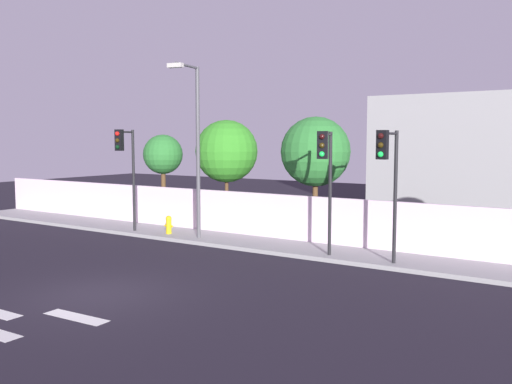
{
  "coord_description": "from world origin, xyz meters",
  "views": [
    {
      "loc": [
        11.62,
        -9.83,
        4.14
      ],
      "look_at": [
        0.84,
        6.5,
        2.32
      ],
      "focal_mm": 38.97,
      "sensor_mm": 36.0,
      "label": 1
    }
  ],
  "objects_px": {
    "traffic_light_left": "(388,167)",
    "street_lamp_curbside": "(195,138)",
    "roadside_tree_midright": "(316,152)",
    "roadside_tree_midleft": "(226,151)",
    "roadside_tree_leftmost": "(163,155)",
    "fire_hydrant": "(169,224)",
    "traffic_light_center": "(326,166)",
    "traffic_light_right": "(126,158)"
  },
  "relations": [
    {
      "from": "traffic_light_center",
      "to": "fire_hydrant",
      "type": "distance_m",
      "value": 8.36
    },
    {
      "from": "traffic_light_left",
      "to": "roadside_tree_leftmost",
      "type": "relative_size",
      "value": 0.97
    },
    {
      "from": "roadside_tree_leftmost",
      "to": "roadside_tree_midleft",
      "type": "distance_m",
      "value": 3.97
    },
    {
      "from": "fire_hydrant",
      "to": "roadside_tree_leftmost",
      "type": "distance_m",
      "value": 5.25
    },
    {
      "from": "fire_hydrant",
      "to": "traffic_light_center",
      "type": "bearing_deg",
      "value": -6.27
    },
    {
      "from": "roadside_tree_leftmost",
      "to": "roadside_tree_midleft",
      "type": "bearing_deg",
      "value": 0.0
    },
    {
      "from": "roadside_tree_leftmost",
      "to": "traffic_light_left",
      "type": "bearing_deg",
      "value": -16.45
    },
    {
      "from": "roadside_tree_midleft",
      "to": "street_lamp_curbside",
      "type": "bearing_deg",
      "value": -74.91
    },
    {
      "from": "street_lamp_curbside",
      "to": "roadside_tree_midright",
      "type": "distance_m",
      "value": 5.03
    },
    {
      "from": "fire_hydrant",
      "to": "roadside_tree_leftmost",
      "type": "bearing_deg",
      "value": 135.49
    },
    {
      "from": "traffic_light_right",
      "to": "roadside_tree_leftmost",
      "type": "height_order",
      "value": "traffic_light_right"
    },
    {
      "from": "traffic_light_left",
      "to": "traffic_light_right",
      "type": "bearing_deg",
      "value": 179.71
    },
    {
      "from": "traffic_light_right",
      "to": "street_lamp_curbside",
      "type": "xyz_separation_m",
      "value": [
        3.48,
        0.47,
        0.83
      ]
    },
    {
      "from": "traffic_light_left",
      "to": "roadside_tree_leftmost",
      "type": "bearing_deg",
      "value": 163.55
    },
    {
      "from": "traffic_light_left",
      "to": "street_lamp_curbside",
      "type": "bearing_deg",
      "value": 176.33
    },
    {
      "from": "street_lamp_curbside",
      "to": "traffic_light_right",
      "type": "bearing_deg",
      "value": -172.3
    },
    {
      "from": "roadside_tree_midleft",
      "to": "roadside_tree_midright",
      "type": "relative_size",
      "value": 0.99
    },
    {
      "from": "fire_hydrant",
      "to": "roadside_tree_midleft",
      "type": "relative_size",
      "value": 0.15
    },
    {
      "from": "traffic_light_left",
      "to": "roadside_tree_leftmost",
      "type": "height_order",
      "value": "traffic_light_left"
    },
    {
      "from": "roadside_tree_leftmost",
      "to": "roadside_tree_midleft",
      "type": "height_order",
      "value": "roadside_tree_midleft"
    },
    {
      "from": "traffic_light_center",
      "to": "street_lamp_curbside",
      "type": "xyz_separation_m",
      "value": [
        -6.15,
        0.62,
        0.93
      ]
    },
    {
      "from": "roadside_tree_leftmost",
      "to": "roadside_tree_midright",
      "type": "distance_m",
      "value": 8.57
    },
    {
      "from": "traffic_light_left",
      "to": "traffic_light_right",
      "type": "xyz_separation_m",
      "value": [
        -11.74,
        0.06,
        0.1
      ]
    },
    {
      "from": "fire_hydrant",
      "to": "traffic_light_left",
      "type": "bearing_deg",
      "value": -4.46
    },
    {
      "from": "traffic_light_left",
      "to": "fire_hydrant",
      "type": "distance_m",
      "value": 10.37
    },
    {
      "from": "roadside_tree_midleft",
      "to": "roadside_tree_leftmost",
      "type": "bearing_deg",
      "value": -180.0
    },
    {
      "from": "street_lamp_curbside",
      "to": "roadside_tree_leftmost",
      "type": "relative_size",
      "value": 1.56
    },
    {
      "from": "roadside_tree_midleft",
      "to": "traffic_light_center",
      "type": "bearing_deg",
      "value": -29.33
    },
    {
      "from": "traffic_light_left",
      "to": "fire_hydrant",
      "type": "relative_size",
      "value": 5.5
    },
    {
      "from": "traffic_light_center",
      "to": "roadside_tree_midright",
      "type": "distance_m",
      "value": 4.67
    },
    {
      "from": "traffic_light_right",
      "to": "fire_hydrant",
      "type": "distance_m",
      "value": 3.41
    },
    {
      "from": "roadside_tree_midright",
      "to": "traffic_light_center",
      "type": "bearing_deg",
      "value": -58.37
    },
    {
      "from": "fire_hydrant",
      "to": "roadside_tree_midleft",
      "type": "bearing_deg",
      "value": 75.36
    },
    {
      "from": "roadside_tree_midleft",
      "to": "roadside_tree_midright",
      "type": "height_order",
      "value": "roadside_tree_midright"
    },
    {
      "from": "traffic_light_left",
      "to": "street_lamp_curbside",
      "type": "distance_m",
      "value": 8.33
    },
    {
      "from": "fire_hydrant",
      "to": "roadside_tree_leftmost",
      "type": "height_order",
      "value": "roadside_tree_leftmost"
    },
    {
      "from": "street_lamp_curbside",
      "to": "roadside_tree_midleft",
      "type": "bearing_deg",
      "value": 105.09
    },
    {
      "from": "roadside_tree_leftmost",
      "to": "roadside_tree_midleft",
      "type": "xyz_separation_m",
      "value": [
        3.96,
        0.0,
        0.23
      ]
    },
    {
      "from": "traffic_light_center",
      "to": "roadside_tree_leftmost",
      "type": "xyz_separation_m",
      "value": [
        -11.01,
        3.96,
        0.11
      ]
    },
    {
      "from": "traffic_light_center",
      "to": "traffic_light_right",
      "type": "distance_m",
      "value": 9.63
    },
    {
      "from": "roadside_tree_leftmost",
      "to": "roadside_tree_midleft",
      "type": "relative_size",
      "value": 0.87
    },
    {
      "from": "roadside_tree_midleft",
      "to": "roadside_tree_midright",
      "type": "xyz_separation_m",
      "value": [
        4.61,
        -0.0,
        0.03
      ]
    }
  ]
}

